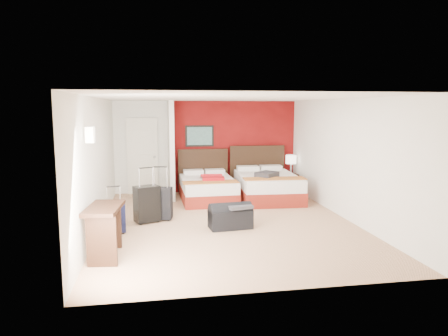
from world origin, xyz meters
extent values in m
plane|color=tan|center=(0.00, 0.00, 0.00)|extent=(6.50, 6.50, 0.00)
cube|color=white|center=(0.00, 3.25, 1.25)|extent=(5.00, 0.04, 2.50)
cube|color=white|center=(-2.50, 0.00, 1.25)|extent=(0.04, 6.50, 2.50)
cube|color=black|center=(-0.20, 3.19, 1.55)|extent=(0.78, 0.03, 0.58)
cube|color=white|center=(-2.38, -1.50, 1.90)|extent=(0.12, 0.20, 0.24)
cube|color=maroon|center=(0.75, 3.23, 1.25)|extent=(3.50, 0.04, 2.50)
cube|color=silver|center=(-1.00, 2.61, 1.25)|extent=(0.12, 1.20, 2.50)
cube|color=silver|center=(-1.75, 3.20, 1.02)|extent=(0.82, 0.06, 2.05)
cube|color=silver|center=(-0.13, 2.06, 0.28)|extent=(1.33, 1.88, 0.56)
cube|color=silver|center=(1.39, 1.96, 0.31)|extent=(1.56, 2.15, 0.63)
cube|color=#A40E15|center=(-0.03, 1.96, 0.60)|extent=(0.58, 0.76, 0.09)
cube|color=#323236|center=(1.29, 1.66, 0.69)|extent=(0.65, 0.64, 0.12)
cube|color=black|center=(2.28, 2.76, 0.25)|extent=(0.40, 0.40, 0.50)
cylinder|color=silver|center=(2.28, 2.76, 0.76)|extent=(0.39, 0.39, 0.53)
cube|color=black|center=(-1.60, 0.24, 0.36)|extent=(0.56, 0.47, 0.72)
cube|color=black|center=(-1.31, 0.40, 0.33)|extent=(0.49, 0.37, 0.65)
cube|color=black|center=(-2.18, -0.40, 0.27)|extent=(0.42, 0.29, 0.54)
cube|color=black|center=(0.00, -0.42, 0.20)|extent=(0.85, 0.51, 0.41)
cube|color=#3A393E|center=(0.15, -0.47, 0.44)|extent=(0.54, 0.48, 0.06)
cube|color=#321B10|center=(-2.21, -1.63, 0.40)|extent=(0.59, 1.02, 0.81)
camera|label=1|loc=(-1.41, -8.00, 2.30)|focal=32.93mm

